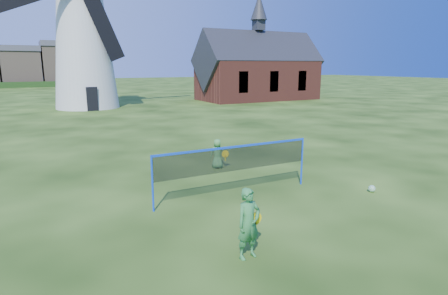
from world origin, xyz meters
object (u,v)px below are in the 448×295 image
object	(u,v)px
windmill	(83,42)
play_ball	(372,189)
chapel	(258,71)
badminton_net	(235,159)
player_girl	(249,224)
player_boy	(218,154)

from	to	relation	value
windmill	play_ball	size ratio (longest dim) A/B	78.96
chapel	badminton_net	size ratio (longest dim) A/B	2.69
player_girl	player_boy	xyz separation A→B (m)	(2.49, 6.31, -0.17)
badminton_net	play_ball	size ratio (longest dim) A/B	22.95
windmill	chapel	distance (m)	18.64
badminton_net	player_boy	bearing A→B (deg)	72.46
chapel	badminton_net	distance (m)	32.53
windmill	chapel	size ratio (longest dim) A/B	1.28
player_girl	play_ball	distance (m)	5.73
chapel	player_boy	xyz separation A→B (m)	(-17.18, -23.87, -2.67)
windmill	badminton_net	size ratio (longest dim) A/B	3.44
player_girl	player_boy	bearing A→B (deg)	62.14
player_boy	play_ball	distance (m)	5.56
badminton_net	play_ball	xyz separation A→B (m)	(3.93, -1.64, -1.03)
chapel	badminton_net	world-z (taller)	chapel
chapel	windmill	bearing A→B (deg)	179.90
windmill	player_girl	size ratio (longest dim) A/B	11.80
chapel	player_boy	bearing A→B (deg)	-125.73
windmill	play_ball	xyz separation A→B (m)	(4.25, -28.59, -5.75)
player_girl	play_ball	size ratio (longest dim) A/B	6.69
chapel	player_girl	size ratio (longest dim) A/B	9.23
windmill	badminton_net	bearing A→B (deg)	-89.33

